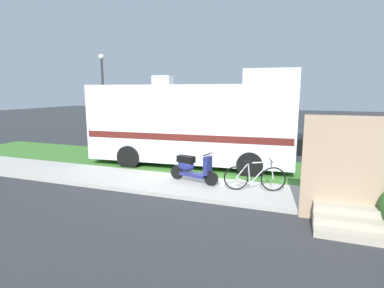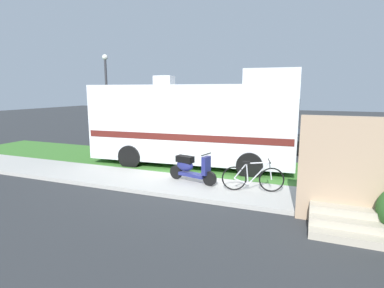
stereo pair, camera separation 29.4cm
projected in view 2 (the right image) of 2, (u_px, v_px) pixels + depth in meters
ground_plane at (196, 177)px, 10.37m from camera, size 80.00×80.00×0.00m
sidewalk at (182, 186)px, 9.26m from camera, size 24.00×2.00×0.12m
grass_strip at (210, 166)px, 11.73m from camera, size 24.00×3.40×0.08m
motorhome_rv at (195, 122)px, 11.74m from camera, size 7.91×3.04×3.66m
scooter at (190, 168)px, 9.39m from camera, size 1.69×0.65×0.97m
bicycle at (253, 178)px, 8.52m from camera, size 1.70×0.59×0.91m
pickup_truck_near at (257, 130)px, 15.26m from camera, size 5.68×2.19×1.83m
pickup_truck_far at (197, 121)px, 19.57m from camera, size 5.48×2.41×1.89m
porch_steps at (346, 183)px, 6.53m from camera, size 2.00×1.26×2.40m
bottle_green at (345, 201)px, 7.47m from camera, size 0.07×0.07×0.28m
street_lamp_post at (107, 93)px, 15.44m from camera, size 0.28×0.28×4.75m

